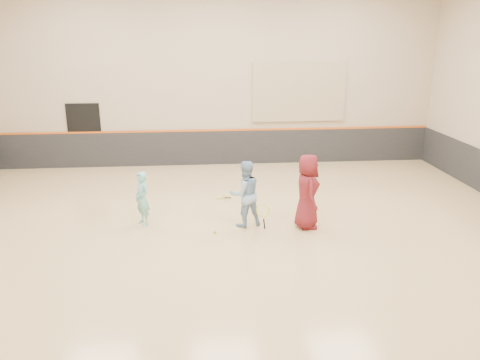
{
  "coord_description": "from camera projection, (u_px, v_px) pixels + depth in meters",
  "views": [
    {
      "loc": [
        -0.62,
        -9.95,
        4.42
      ],
      "look_at": [
        0.28,
        0.4,
        1.15
      ],
      "focal_mm": 35.0,
      "sensor_mm": 36.0,
      "label": 1
    }
  ],
  "objects": [
    {
      "name": "held_racket",
      "position": [
        263.0,
        211.0,
        10.73
      ],
      "size": [
        0.39,
        0.39,
        0.62
      ],
      "primitive_type": null,
      "color": "#C8D52E",
      "rests_on": "instructor"
    },
    {
      "name": "instructor",
      "position": [
        245.0,
        194.0,
        11.02
      ],
      "size": [
        0.92,
        0.8,
        1.6
      ],
      "primitive_type": "imported",
      "rotation": [
        0.0,
        0.0,
        3.43
      ],
      "color": "#83AACB",
      "rests_on": "floor"
    },
    {
      "name": "girl",
      "position": [
        142.0,
        199.0,
        11.14
      ],
      "size": [
        0.53,
        0.57,
        1.31
      ],
      "primitive_type": "imported",
      "rotation": [
        0.0,
        0.0,
        -0.97
      ],
      "color": "#76CDCA",
      "rests_on": "floor"
    },
    {
      "name": "acoustic_panel",
      "position": [
        299.0,
        92.0,
        15.97
      ],
      "size": [
        3.2,
        0.08,
        2.0
      ],
      "primitive_type": "cube",
      "color": "tan",
      "rests_on": "wall_back"
    },
    {
      "name": "room",
      "position": [
        229.0,
        200.0,
        10.59
      ],
      "size": [
        15.04,
        12.04,
        6.22
      ],
      "color": "tan",
      "rests_on": "ground"
    },
    {
      "name": "young_man",
      "position": [
        307.0,
        191.0,
        10.91
      ],
      "size": [
        0.59,
        0.88,
        1.78
      ],
      "primitive_type": "imported",
      "rotation": [
        0.0,
        0.0,
        1.6
      ],
      "color": "maroon",
      "rests_on": "floor"
    },
    {
      "name": "wainscot_back",
      "position": [
        218.0,
        148.0,
        16.33
      ],
      "size": [
        14.9,
        0.04,
        1.2
      ],
      "primitive_type": "cube",
      "color": "#232326",
      "rests_on": "floor"
    },
    {
      "name": "ball_beside_spare",
      "position": [
        252.0,
        187.0,
        13.91
      ],
      "size": [
        0.07,
        0.07,
        0.07
      ],
      "primitive_type": "sphere",
      "color": "#C6DA32",
      "rests_on": "floor"
    },
    {
      "name": "ball_under_racket",
      "position": [
        215.0,
        232.0,
        10.79
      ],
      "size": [
        0.07,
        0.07,
        0.07
      ],
      "primitive_type": "sphere",
      "color": "#BACE30",
      "rests_on": "floor"
    },
    {
      "name": "ball_in_hand",
      "position": [
        317.0,
        182.0,
        10.75
      ],
      "size": [
        0.07,
        0.07,
        0.07
      ],
      "primitive_type": "sphere",
      "color": "#C9D531",
      "rests_on": "young_man"
    },
    {
      "name": "spare_racket",
      "position": [
        220.0,
        195.0,
        13.12
      ],
      "size": [
        0.68,
        0.68,
        0.14
      ],
      "primitive_type": null,
      "color": "#A2C72B",
      "rests_on": "floor"
    },
    {
      "name": "doorway",
      "position": [
        85.0,
        136.0,
        15.81
      ],
      "size": [
        1.1,
        0.05,
        2.2
      ],
      "primitive_type": "cube",
      "color": "black",
      "rests_on": "floor"
    },
    {
      "name": "accent_stripe",
      "position": [
        218.0,
        130.0,
        16.13
      ],
      "size": [
        14.9,
        0.03,
        0.06
      ],
      "primitive_type": "cube",
      "color": "#D85914",
      "rests_on": "wall_back"
    }
  ]
}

